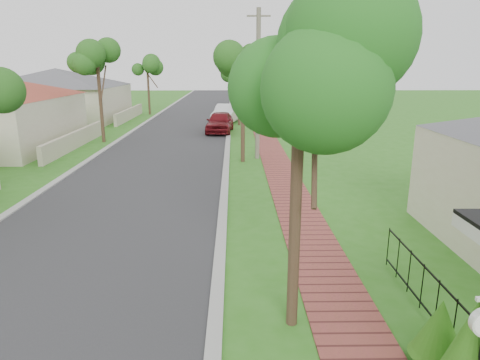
% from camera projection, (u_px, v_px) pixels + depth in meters
% --- Properties ---
extents(road, '(7.00, 120.00, 0.02)m').
position_uv_depth(road, '(168.00, 147.00, 26.19)').
color(road, '#28282B').
rests_on(road, ground).
extents(kerb_right, '(0.30, 120.00, 0.10)m').
position_uv_depth(kerb_right, '(228.00, 147.00, 26.25)').
color(kerb_right, '#9E9E99').
rests_on(kerb_right, ground).
extents(kerb_left, '(0.30, 120.00, 0.10)m').
position_uv_depth(kerb_left, '(108.00, 148.00, 26.14)').
color(kerb_left, '#9E9E99').
rests_on(kerb_left, ground).
extents(sidewalk, '(1.50, 120.00, 0.03)m').
position_uv_depth(sidewalk, '(270.00, 147.00, 26.28)').
color(sidewalk, brown).
rests_on(sidewalk, ground).
extents(picket_fence, '(0.03, 8.02, 1.00)m').
position_uv_depth(picket_fence, '(475.00, 347.00, 6.87)').
color(picket_fence, black).
rests_on(picket_fence, ground).
extents(street_trees, '(10.70, 37.65, 5.89)m').
position_uv_depth(street_trees, '(181.00, 70.00, 31.61)').
color(street_trees, '#382619').
rests_on(street_trees, ground).
extents(far_house_grey, '(15.56, 15.56, 4.60)m').
position_uv_depth(far_house_grey, '(58.00, 94.00, 38.92)').
color(far_house_grey, beige).
rests_on(far_house_grey, ground).
extents(parked_car_red, '(2.17, 4.65, 1.54)m').
position_uv_depth(parked_car_red, '(220.00, 122.00, 31.80)').
color(parked_car_red, maroon).
rests_on(parked_car_red, ground).
extents(parked_car_white, '(2.61, 5.09, 1.60)m').
position_uv_depth(parked_car_white, '(226.00, 114.00, 36.77)').
color(parked_car_white, white).
rests_on(parked_car_white, ground).
extents(near_tree, '(2.22, 2.22, 5.70)m').
position_uv_depth(near_tree, '(300.00, 88.00, 7.23)').
color(near_tree, '#382619').
rests_on(near_tree, ground).
extents(utility_pole, '(1.20, 0.24, 7.66)m').
position_uv_depth(utility_pole, '(258.00, 85.00, 22.15)').
color(utility_pole, '#6C6354').
rests_on(utility_pole, ground).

